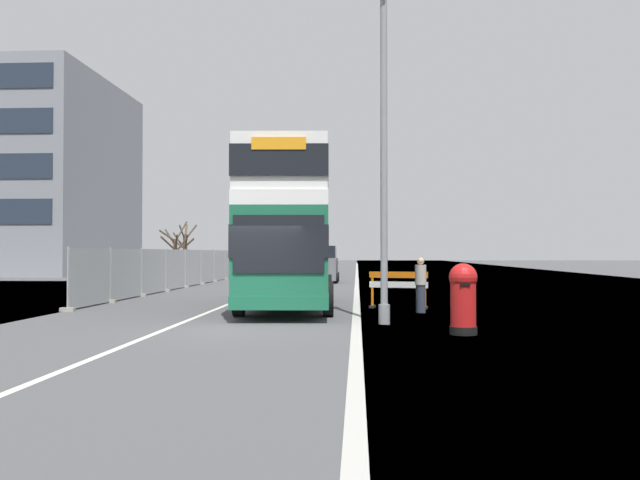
% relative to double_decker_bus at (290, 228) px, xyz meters
% --- Properties ---
extents(ground, '(140.00, 280.00, 0.10)m').
position_rel_double_decker_bus_xyz_m(ground, '(0.18, -5.98, -2.68)').
color(ground, '#4C4C4F').
extents(double_decker_bus, '(3.16, 10.26, 4.95)m').
position_rel_double_decker_bus_xyz_m(double_decker_bus, '(0.00, 0.00, 0.00)').
color(double_decker_bus, '#196042').
rests_on(double_decker_bus, ground).
extents(lamppost_foreground, '(0.29, 0.70, 8.78)m').
position_rel_double_decker_bus_xyz_m(lamppost_foreground, '(2.92, -4.92, 1.52)').
color(lamppost_foreground, gray).
rests_on(lamppost_foreground, ground).
extents(red_pillar_postbox, '(0.63, 0.63, 1.58)m').
position_rel_double_decker_bus_xyz_m(red_pillar_postbox, '(4.59, -6.89, -1.77)').
color(red_pillar_postbox, black).
rests_on(red_pillar_postbox, ground).
extents(roadworks_barrier, '(1.91, 0.84, 1.19)m').
position_rel_double_decker_bus_xyz_m(roadworks_barrier, '(3.58, -0.22, -1.86)').
color(roadworks_barrier, orange).
rests_on(roadworks_barrier, ground).
extents(construction_site_fence, '(0.44, 27.40, 2.02)m').
position_rel_double_decker_bus_xyz_m(construction_site_fence, '(-6.67, 11.67, -1.66)').
color(construction_site_fence, '#A8AAAD').
rests_on(construction_site_fence, ground).
extents(car_oncoming_near, '(1.97, 4.06, 2.23)m').
position_rel_double_decker_bus_xyz_m(car_oncoming_near, '(0.13, 18.07, -1.59)').
color(car_oncoming_near, slate).
rests_on(car_oncoming_near, ground).
extents(car_receding_mid, '(2.06, 4.51, 2.00)m').
position_rel_double_decker_bus_xyz_m(car_receding_mid, '(-0.81, 27.70, -1.68)').
color(car_receding_mid, gray).
rests_on(car_receding_mid, ground).
extents(car_receding_far, '(2.03, 4.21, 2.19)m').
position_rel_double_decker_bus_xyz_m(car_receding_far, '(-4.49, 34.13, -1.61)').
color(car_receding_far, maroon).
rests_on(car_receding_far, ground).
extents(bare_tree_far_verge_near, '(2.50, 3.20, 4.75)m').
position_rel_double_decker_bus_xyz_m(bare_tree_far_verge_near, '(-14.53, 37.33, -0.44)').
color(bare_tree_far_verge_near, '#4C3D2D').
rests_on(bare_tree_far_verge_near, ground).
extents(bare_tree_far_verge_mid, '(2.58, 3.17, 4.83)m').
position_rel_double_decker_bus_xyz_m(bare_tree_far_verge_mid, '(-15.33, 43.97, -0.17)').
color(bare_tree_far_verge_mid, '#4C3D2D').
rests_on(bare_tree_far_verge_mid, ground).
extents(pedestrian_at_kerb, '(0.34, 0.34, 1.67)m').
position_rel_double_decker_bus_xyz_m(pedestrian_at_kerb, '(4.16, -1.70, -1.79)').
color(pedestrian_at_kerb, '#2D3342').
rests_on(pedestrian_at_kerb, ground).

